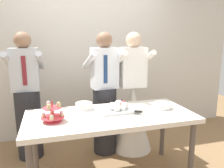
% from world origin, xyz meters
% --- Properties ---
extents(rear_wall, '(5.20, 0.10, 2.90)m').
position_xyz_m(rear_wall, '(0.00, 1.38, 1.45)').
color(rear_wall, beige).
rests_on(rear_wall, ground_plane).
extents(dessert_table, '(1.80, 0.80, 0.78)m').
position_xyz_m(dessert_table, '(0.00, 0.00, 0.70)').
color(dessert_table, silver).
rests_on(dessert_table, ground_plane).
extents(cupcake_stand, '(0.23, 0.23, 0.21)m').
position_xyz_m(cupcake_stand, '(-0.61, -0.04, 0.85)').
color(cupcake_stand, '#D83F4C').
rests_on(cupcake_stand, dessert_table).
extents(main_cake_tray, '(0.42, 0.36, 0.12)m').
position_xyz_m(main_cake_tray, '(0.12, 0.08, 0.82)').
color(main_cake_tray, silver).
rests_on(main_cake_tray, dessert_table).
extents(plate_stack, '(0.21, 0.21, 0.07)m').
position_xyz_m(plate_stack, '(0.63, 0.03, 0.81)').
color(plate_stack, white).
rests_on(plate_stack, dessert_table).
extents(round_cake, '(0.24, 0.24, 0.08)m').
position_xyz_m(round_cake, '(-0.25, 0.24, 0.81)').
color(round_cake, white).
rests_on(round_cake, dessert_table).
extents(person_groom, '(0.51, 0.54, 1.66)m').
position_xyz_m(person_groom, '(0.09, 0.63, 0.75)').
color(person_groom, '#232328').
rests_on(person_groom, ground_plane).
extents(person_bride, '(0.56, 0.56, 1.66)m').
position_xyz_m(person_bride, '(0.49, 0.61, 0.58)').
color(person_bride, white).
rests_on(person_bride, ground_plane).
extents(person_guest, '(0.47, 0.50, 1.66)m').
position_xyz_m(person_guest, '(-0.91, 0.77, 0.75)').
color(person_guest, '#232328').
rests_on(person_guest, ground_plane).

